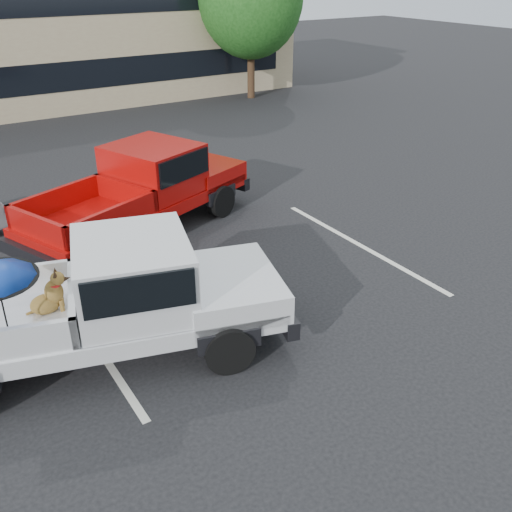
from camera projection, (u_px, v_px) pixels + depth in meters
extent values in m
plane|color=black|center=(305.00, 334.00, 9.40)|extent=(90.00, 90.00, 0.00)
cube|color=silver|center=(88.00, 331.00, 9.46)|extent=(0.12, 5.00, 0.01)
cube|color=silver|center=(360.00, 245.00, 12.32)|extent=(0.12, 5.00, 0.01)
cube|color=tan|center=(53.00, 25.00, 24.68)|extent=(20.00, 8.00, 6.00)
cube|color=black|center=(87.00, 75.00, 22.40)|extent=(18.00, 0.08, 1.10)
cylinder|color=#332114|center=(251.00, 66.00, 25.04)|extent=(0.32, 0.32, 2.73)
cylinder|color=#332114|center=(120.00, 49.00, 29.56)|extent=(0.32, 0.32, 2.86)
cylinder|color=black|center=(229.00, 349.00, 8.41)|extent=(0.81, 0.48, 0.76)
cylinder|color=black|center=(203.00, 288.00, 9.97)|extent=(0.81, 0.48, 0.76)
cube|color=silver|center=(101.00, 318.00, 8.61)|extent=(5.71, 3.32, 0.28)
cube|color=silver|center=(229.00, 287.00, 9.02)|extent=(1.97, 2.26, 0.46)
cube|color=black|center=(274.00, 300.00, 9.39)|extent=(0.73, 1.94, 0.30)
cube|color=silver|center=(134.00, 274.00, 8.44)|extent=(2.09, 2.22, 1.05)
cube|color=black|center=(132.00, 262.00, 8.34)|extent=(1.97, 2.28, 0.55)
cube|color=silver|center=(74.00, 301.00, 8.35)|extent=(0.60, 1.80, 0.50)
ellipsoid|color=brown|center=(45.00, 304.00, 8.48)|extent=(0.52, 0.47, 0.29)
cylinder|color=brown|center=(62.00, 306.00, 8.50)|extent=(0.06, 0.06, 0.22)
cylinder|color=brown|center=(62.00, 301.00, 8.62)|extent=(0.06, 0.06, 0.22)
ellipsoid|color=brown|center=(54.00, 292.00, 8.44)|extent=(0.33, 0.31, 0.39)
cylinder|color=red|center=(54.00, 285.00, 8.39)|extent=(0.19, 0.19, 0.04)
sphere|color=brown|center=(57.00, 279.00, 8.36)|extent=(0.21, 0.21, 0.21)
cone|color=black|center=(66.00, 279.00, 8.40)|extent=(0.17, 0.14, 0.10)
cone|color=black|center=(55.00, 274.00, 8.26)|extent=(0.07, 0.07, 0.11)
cone|color=black|center=(55.00, 271.00, 8.35)|extent=(0.07, 0.07, 0.11)
cylinder|color=brown|center=(35.00, 311.00, 8.48)|extent=(0.26, 0.05, 0.09)
cylinder|color=black|center=(3.00, 305.00, 7.76)|extent=(0.02, 0.10, 1.05)
cylinder|color=black|center=(104.00, 258.00, 10.98)|extent=(0.81, 0.54, 0.76)
cylinder|color=black|center=(44.00, 234.00, 11.93)|extent=(0.81, 0.54, 0.76)
cylinder|color=black|center=(221.00, 201.00, 13.58)|extent=(0.81, 0.54, 0.76)
cylinder|color=black|center=(164.00, 185.00, 14.53)|extent=(0.81, 0.54, 0.76)
cube|color=#A30B09|center=(139.00, 204.00, 12.66)|extent=(5.72, 3.79, 0.28)
cube|color=#A30B09|center=(197.00, 171.00, 14.01)|extent=(2.11, 2.34, 0.46)
cube|color=black|center=(217.00, 177.00, 14.72)|extent=(0.91, 1.89, 0.30)
cube|color=black|center=(33.00, 257.00, 10.75)|extent=(0.90, 1.89, 0.28)
cube|color=#A30B09|center=(154.00, 168.00, 12.74)|extent=(2.22, 2.32, 1.05)
cube|color=black|center=(153.00, 159.00, 12.65)|extent=(2.11, 2.36, 0.55)
cube|color=black|center=(86.00, 223.00, 11.59)|extent=(2.82, 2.56, 0.10)
cube|color=#A30B09|center=(57.00, 200.00, 11.90)|extent=(2.17, 0.95, 0.50)
cube|color=#A30B09|center=(114.00, 220.00, 11.00)|extent=(2.17, 0.95, 0.50)
cube|color=#A30B09|center=(37.00, 228.00, 10.65)|extent=(0.78, 1.75, 0.50)
cube|color=#A30B09|center=(125.00, 193.00, 12.24)|extent=(0.78, 1.75, 0.50)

